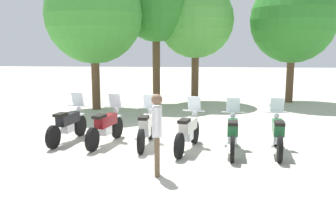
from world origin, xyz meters
TOP-DOWN VIEW (x-y plane):
  - ground_plane at (0.00, 0.00)m, footprint 80.00×80.00m
  - motorcycle_0 at (-2.89, 0.45)m, footprint 0.72×2.17m
  - motorcycle_1 at (-1.73, 0.27)m, footprint 0.77×2.16m
  - motorcycle_2 at (-0.58, 0.19)m, footprint 0.62×2.19m
  - motorcycle_3 at (0.59, -0.18)m, footprint 0.79×2.15m
  - motorcycle_4 at (1.74, -0.34)m, footprint 0.62×2.19m
  - motorcycle_5 at (2.90, -0.27)m, footprint 0.66×2.19m
  - person_0 at (-0.01, -2.27)m, footprint 0.25×0.40m
  - tree_0 at (-3.60, 6.13)m, footprint 4.11×4.11m
  - tree_1 at (-1.18, 8.12)m, footprint 3.30×3.30m
  - tree_2 at (0.66, 8.79)m, footprint 3.67×3.67m
  - tree_3 at (5.29, 8.98)m, footprint 4.07×4.07m

SIDE VIEW (x-z plane):
  - ground_plane at x=0.00m, z-range 0.00..0.00m
  - motorcycle_0 at x=-2.89m, z-range -0.17..1.20m
  - motorcycle_1 at x=-1.73m, z-range -0.17..1.20m
  - motorcycle_2 at x=-0.58m, z-range -0.17..1.20m
  - motorcycle_3 at x=0.59m, z-range -0.17..1.20m
  - motorcycle_4 at x=1.74m, z-range -0.17..1.20m
  - motorcycle_5 at x=2.90m, z-range -0.17..1.20m
  - person_0 at x=-0.01m, z-range 0.16..1.92m
  - tree_3 at x=5.29m, z-range 0.95..6.93m
  - tree_2 at x=0.66m, z-range 1.05..6.87m
  - tree_0 at x=-3.60m, z-range 0.98..7.07m
  - tree_1 at x=-1.18m, z-range 1.42..7.65m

